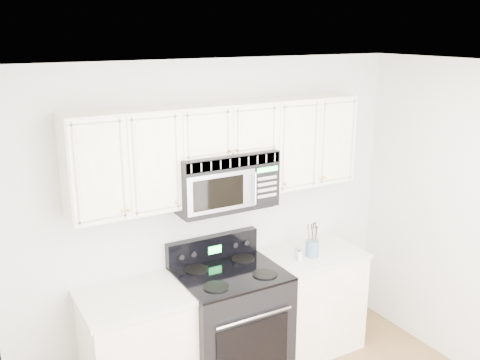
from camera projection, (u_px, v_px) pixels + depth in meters
room at (352, 306)px, 3.04m from camera, size 3.51×3.51×2.61m
base_cabinet_left at (141, 352)px, 4.11m from camera, size 0.86×0.65×0.92m
base_cabinet_right at (309, 302)px, 4.86m from camera, size 0.86×0.65×0.92m
range at (230, 322)px, 4.42m from camera, size 0.83×0.75×1.14m
upper_cabinets at (222, 146)px, 4.19m from camera, size 2.44×0.37×0.75m
microwave at (223, 179)px, 4.22m from camera, size 0.82×0.46×0.45m
utensil_crock at (312, 247)px, 4.61m from camera, size 0.12×0.12×0.31m
shaker_salt at (300, 255)px, 4.52m from camera, size 0.05×0.05×0.11m
shaker_pepper at (297, 253)px, 4.58m from camera, size 0.04×0.04×0.10m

